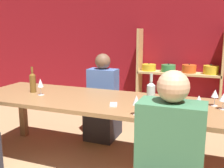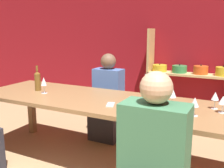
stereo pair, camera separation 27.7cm
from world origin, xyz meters
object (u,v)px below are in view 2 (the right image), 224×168
(cell_phone, at_px, (111,105))
(person_far_a, at_px, (108,107))
(wine_glass_white_b, at_px, (172,93))
(shelf_unit, at_px, (189,86))
(wine_glass_empty_b, at_px, (195,103))
(wine_bottle_dark, at_px, (38,80))
(dining_table, at_px, (108,107))
(wine_bottle_green, at_px, (146,97))
(wine_glass_white_a, at_px, (129,101))
(wine_glass_empty_c, at_px, (44,82))
(wine_glass_red_a, at_px, (223,101))
(wine_glass_empty_a, at_px, (215,97))

(cell_phone, bearing_deg, person_far_a, 118.74)
(cell_phone, xyz_separation_m, person_far_a, (-0.48, 0.88, -0.33))
(cell_phone, bearing_deg, wine_glass_white_b, 20.90)
(shelf_unit, height_order, cell_phone, shelf_unit)
(shelf_unit, height_order, person_far_a, shelf_unit)
(shelf_unit, relative_size, cell_phone, 9.02)
(wine_glass_empty_b, bearing_deg, shelf_unit, 101.58)
(wine_bottle_dark, height_order, cell_phone, wine_bottle_dark)
(shelf_unit, distance_m, cell_phone, 2.13)
(dining_table, xyz_separation_m, wine_bottle_green, (0.49, -0.21, 0.21))
(shelf_unit, bearing_deg, wine_glass_white_a, -91.72)
(shelf_unit, xyz_separation_m, wine_glass_empty_c, (-1.26, -2.00, 0.30))
(dining_table, distance_m, wine_bottle_dark, 0.97)
(wine_glass_red_a, bearing_deg, wine_glass_empty_c, -175.73)
(wine_bottle_green, height_order, wine_glass_red_a, wine_bottle_green)
(wine_glass_empty_a, xyz_separation_m, wine_glass_white_b, (-0.37, -0.11, 0.02))
(person_far_a, bearing_deg, wine_bottle_green, 132.54)
(wine_glass_white_a, height_order, wine_glass_white_b, wine_glass_white_b)
(wine_glass_red_a, bearing_deg, wine_glass_empty_a, 128.21)
(dining_table, bearing_deg, wine_bottle_dark, 179.65)
(wine_glass_empty_a, height_order, wine_glass_white_a, wine_glass_white_a)
(wine_bottle_green, distance_m, wine_glass_empty_c, 1.28)
(wine_glass_red_a, xyz_separation_m, wine_glass_white_a, (-0.70, -0.44, 0.02))
(wine_bottle_green, bearing_deg, wine_glass_empty_c, 173.68)
(shelf_unit, bearing_deg, wine_glass_white_b, -84.33)
(wine_glass_red_a, distance_m, wine_glass_empty_b, 0.29)
(shelf_unit, bearing_deg, wine_glass_empty_c, -122.11)
(wine_glass_empty_a, height_order, wine_glass_white_b, wine_glass_white_b)
(dining_table, height_order, wine_glass_empty_a, wine_glass_empty_a)
(wine_glass_empty_a, xyz_separation_m, cell_phone, (-0.91, -0.32, -0.11))
(cell_phone, bearing_deg, wine_glass_empty_a, 19.49)
(shelf_unit, xyz_separation_m, wine_glass_white_a, (-0.07, -2.30, 0.30))
(wine_bottle_green, relative_size, wine_glass_red_a, 2.24)
(person_far_a, bearing_deg, wine_glass_white_a, 125.21)
(wine_glass_red_a, distance_m, wine_glass_white_a, 0.82)
(wine_glass_empty_b, height_order, person_far_a, person_far_a)
(wine_bottle_green, xyz_separation_m, wine_glass_white_b, (0.17, 0.26, -0.00))
(wine_glass_empty_a, bearing_deg, wine_glass_empty_b, -114.22)
(wine_bottle_dark, bearing_deg, wine_glass_white_a, -15.45)
(wine_glass_empty_a, relative_size, person_far_a, 0.14)
(wine_glass_red_a, bearing_deg, person_far_a, 155.97)
(wine_glass_empty_a, bearing_deg, wine_glass_white_a, -139.55)
(shelf_unit, xyz_separation_m, wine_glass_empty_b, (0.42, -2.06, 0.29))
(wine_glass_empty_a, height_order, wine_glass_red_a, wine_glass_empty_a)
(wine_glass_red_a, bearing_deg, wine_bottle_green, -155.16)
(wine_glass_empty_b, height_order, wine_glass_white_b, wine_glass_white_b)
(person_far_a, bearing_deg, wine_glass_empty_b, 145.94)
(dining_table, bearing_deg, person_far_a, 117.03)
(dining_table, xyz_separation_m, wine_glass_red_a, (1.10, 0.07, 0.18))
(dining_table, distance_m, wine_glass_empty_a, 1.05)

